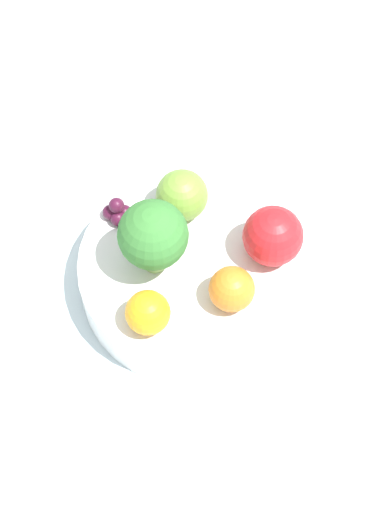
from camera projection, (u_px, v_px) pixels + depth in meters
ground_plane at (192, 295)px, 0.80m from camera, size 6.00×6.00×0.00m
table_surface at (192, 289)px, 0.79m from camera, size 1.20×1.20×0.02m
bowl at (192, 273)px, 0.76m from camera, size 0.20×0.20×0.04m
broccoli at (153, 239)px, 0.71m from camera, size 0.06×0.06×0.08m
apple_red at (273, 236)px, 0.73m from camera, size 0.05×0.05×0.05m
apple_green at (182, 195)px, 0.76m from camera, size 0.05×0.05×0.05m
orange_front at (232, 289)px, 0.71m from camera, size 0.04×0.04×0.04m
orange_back at (148, 313)px, 0.70m from camera, size 0.04×0.04×0.04m
grape_cluster at (117, 211)px, 0.76m from camera, size 0.03×0.03×0.03m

